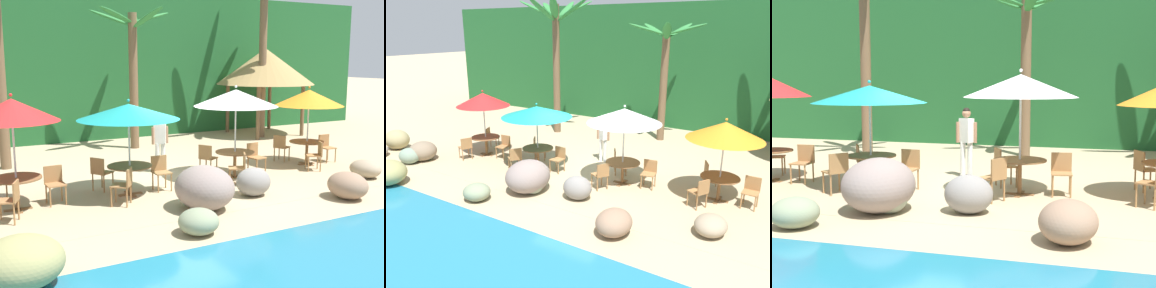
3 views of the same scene
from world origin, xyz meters
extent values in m
plane|color=tan|center=(0.00, 0.00, 0.00)|extent=(120.00, 120.00, 0.00)
cube|color=tan|center=(0.00, 0.00, 0.00)|extent=(18.00, 5.20, 0.01)
cube|color=#1E5628|center=(0.00, 9.00, 3.00)|extent=(28.00, 2.40, 6.00)
ellipsoid|color=gray|center=(-0.42, -2.13, 0.49)|extent=(1.29, 1.48, 0.98)
ellipsoid|color=#94735A|center=(3.00, -3.03, 0.32)|extent=(0.86, 1.02, 0.64)
ellipsoid|color=gray|center=(-0.23, -2.19, 0.31)|extent=(0.76, 0.62, 0.63)
ellipsoid|color=gray|center=(1.15, -1.77, 0.35)|extent=(0.88, 0.76, 0.69)
ellipsoid|color=gray|center=(-1.28, -3.43, 0.25)|extent=(0.80, 0.79, 0.50)
cylinder|color=#9E7042|center=(-3.07, -0.40, 0.23)|extent=(0.04, 0.04, 0.45)
cylinder|color=#9E7042|center=(-3.43, -0.41, 0.23)|extent=(0.04, 0.04, 0.45)
cylinder|color=#9E7042|center=(-3.08, -0.04, 0.23)|extent=(0.04, 0.04, 0.45)
cylinder|color=#9E7042|center=(-3.44, -0.06, 0.23)|extent=(0.04, 0.04, 0.45)
cube|color=#9E7042|center=(-3.25, -0.23, 0.47)|extent=(0.44, 0.44, 0.03)
cube|color=#9E7042|center=(-3.26, -0.03, 0.66)|extent=(0.42, 0.05, 0.42)
cylinder|color=#9E7042|center=(-4.40, 0.74, 0.23)|extent=(0.04, 0.04, 0.45)
cylinder|color=#9E7042|center=(-4.24, 0.42, 0.23)|extent=(0.04, 0.04, 0.45)
cube|color=#9E7042|center=(-4.48, 0.50, 0.47)|extent=(0.56, 0.56, 0.03)
cylinder|color=silver|center=(-1.48, -0.30, 1.08)|extent=(0.04, 0.04, 2.16)
cone|color=teal|center=(-1.48, -0.30, 2.06)|extent=(2.47, 2.47, 0.37)
sphere|color=teal|center=(-1.48, -0.30, 2.32)|extent=(0.07, 0.07, 0.07)
cube|color=brown|center=(-1.48, -0.30, 0.01)|extent=(0.60, 0.12, 0.03)
cube|color=brown|center=(-1.48, -0.30, 0.01)|extent=(0.12, 0.60, 0.03)
cylinder|color=brown|center=(-1.48, -0.30, 0.37)|extent=(0.09, 0.09, 0.71)
cylinder|color=brown|center=(-1.48, -0.30, 0.72)|extent=(1.10, 1.10, 0.03)
cylinder|color=#9E7042|center=(-0.45, -0.49, 0.23)|extent=(0.04, 0.04, 0.45)
cylinder|color=#9E7042|center=(-0.81, -0.49, 0.23)|extent=(0.04, 0.04, 0.45)
cylinder|color=#9E7042|center=(-0.45, -0.14, 0.23)|extent=(0.04, 0.04, 0.45)
cylinder|color=#9E7042|center=(-0.80, -0.13, 0.23)|extent=(0.04, 0.04, 0.45)
cube|color=#9E7042|center=(-0.63, -0.31, 0.47)|extent=(0.43, 0.43, 0.03)
cube|color=#9E7042|center=(-0.62, -0.11, 0.66)|extent=(0.42, 0.04, 0.42)
cylinder|color=#9E7042|center=(-1.89, 0.66, 0.23)|extent=(0.04, 0.04, 0.45)
cylinder|color=#9E7042|center=(-1.70, 0.36, 0.23)|extent=(0.04, 0.04, 0.45)
cylinder|color=#9E7042|center=(-2.19, 0.46, 0.23)|extent=(0.04, 0.04, 0.45)
cylinder|color=#9E7042|center=(-1.99, 0.16, 0.23)|extent=(0.04, 0.04, 0.45)
cube|color=#9E7042|center=(-1.94, 0.41, 0.47)|extent=(0.58, 0.58, 0.03)
cube|color=#9E7042|center=(-2.11, 0.30, 0.66)|extent=(0.26, 0.37, 0.42)
cylinder|color=#9E7042|center=(-2.21, -1.04, 0.23)|extent=(0.04, 0.04, 0.45)
cylinder|color=#9E7042|center=(-2.01, -0.75, 0.23)|extent=(0.04, 0.04, 0.45)
cylinder|color=#9E7042|center=(-1.92, -1.25, 0.23)|extent=(0.04, 0.04, 0.45)
cylinder|color=#9E7042|center=(-1.71, -0.95, 0.23)|extent=(0.04, 0.04, 0.45)
cube|color=#9E7042|center=(-1.96, -1.00, 0.47)|extent=(0.58, 0.58, 0.03)
cube|color=#9E7042|center=(-1.80, -1.11, 0.66)|extent=(0.27, 0.37, 0.42)
cylinder|color=silver|center=(1.75, -0.03, 1.17)|extent=(0.04, 0.04, 2.34)
cone|color=white|center=(1.75, -0.03, 2.24)|extent=(2.32, 2.32, 0.46)
sphere|color=white|center=(1.75, -0.03, 2.55)|extent=(0.07, 0.07, 0.07)
cube|color=brown|center=(1.75, -0.03, 0.01)|extent=(0.60, 0.12, 0.03)
cube|color=brown|center=(1.75, -0.03, 0.01)|extent=(0.12, 0.60, 0.03)
cylinder|color=brown|center=(1.75, -0.03, 0.37)|extent=(0.09, 0.09, 0.71)
cylinder|color=brown|center=(1.75, -0.03, 0.72)|extent=(1.10, 1.10, 0.03)
cylinder|color=#9E7042|center=(2.79, -0.06, 0.23)|extent=(0.04, 0.04, 0.45)
cylinder|color=#9E7042|center=(2.44, -0.11, 0.23)|extent=(0.04, 0.04, 0.45)
cylinder|color=#9E7042|center=(2.74, 0.29, 0.23)|extent=(0.04, 0.04, 0.45)
cylinder|color=#9E7042|center=(2.39, 0.24, 0.23)|extent=(0.04, 0.04, 0.45)
cube|color=#9E7042|center=(2.59, 0.09, 0.47)|extent=(0.47, 0.47, 0.03)
cube|color=#9E7042|center=(2.56, 0.29, 0.66)|extent=(0.42, 0.09, 0.42)
cylinder|color=#9E7042|center=(1.38, 0.95, 0.23)|extent=(0.04, 0.04, 0.45)
cylinder|color=#9E7042|center=(1.56, 0.64, 0.23)|extent=(0.04, 0.04, 0.45)
cylinder|color=#9E7042|center=(1.07, 0.77, 0.23)|extent=(0.04, 0.04, 0.45)
cylinder|color=#9E7042|center=(1.25, 0.46, 0.23)|extent=(0.04, 0.04, 0.45)
cube|color=#9E7042|center=(1.32, 0.70, 0.47)|extent=(0.58, 0.58, 0.03)
cube|color=#9E7042|center=(1.14, 0.60, 0.66)|extent=(0.24, 0.38, 0.42)
cylinder|color=#9E7042|center=(1.08, -0.83, 0.23)|extent=(0.04, 0.04, 0.45)
cylinder|color=#9E7042|center=(1.26, -0.52, 0.23)|extent=(0.04, 0.04, 0.45)
cylinder|color=#9E7042|center=(1.39, -1.01, 0.23)|extent=(0.04, 0.04, 0.45)
cylinder|color=#9E7042|center=(1.57, -0.70, 0.23)|extent=(0.04, 0.04, 0.45)
cube|color=#9E7042|center=(1.32, -0.76, 0.47)|extent=(0.57, 0.57, 0.03)
cube|color=#9E7042|center=(1.50, -0.86, 0.66)|extent=(0.24, 0.38, 0.42)
cylinder|color=#9E7042|center=(4.37, 1.32, 0.23)|extent=(0.04, 0.04, 0.45)
cylinder|color=#9E7042|center=(4.05, 1.16, 0.23)|extent=(0.04, 0.04, 0.45)
cylinder|color=#9E7042|center=(4.21, 0.84, 0.23)|extent=(0.04, 0.04, 0.45)
cube|color=#9E7042|center=(4.29, 1.08, 0.47)|extent=(0.56, 0.56, 0.03)
cube|color=#9E7042|center=(4.11, 0.99, 0.66)|extent=(0.22, 0.39, 0.42)
cylinder|color=#9E7042|center=(4.02, -0.50, 0.23)|extent=(0.04, 0.04, 0.45)
cylinder|color=#9E7042|center=(4.19, -0.19, 0.23)|extent=(0.04, 0.04, 0.45)
cylinder|color=#9E7042|center=(4.34, -0.67, 0.23)|extent=(0.04, 0.04, 0.45)
cube|color=#9E7042|center=(4.27, -0.43, 0.47)|extent=(0.57, 0.57, 0.03)
cylinder|color=brown|center=(-3.80, 4.15, 2.93)|extent=(0.32, 0.32, 5.86)
cylinder|color=brown|center=(0.91, 5.52, 2.46)|extent=(0.32, 0.32, 4.92)
ellipsoid|color=#2D7A38|center=(1.21, 6.27, 4.74)|extent=(0.91, 1.58, 0.69)
ellipsoid|color=#2D7A38|center=(0.22, 5.94, 4.75)|extent=(1.52, 1.12, 0.66)
cylinder|color=white|center=(0.07, 1.54, 0.43)|extent=(0.13, 0.13, 0.86)
cylinder|color=white|center=(0.25, 1.54, 0.43)|extent=(0.13, 0.13, 0.86)
cube|color=silver|center=(0.16, 1.54, 1.15)|extent=(0.39, 0.35, 0.58)
cylinder|color=#9E7051|center=(-0.06, 1.54, 1.10)|extent=(0.08, 0.08, 0.50)
cylinder|color=#9E7051|center=(0.38, 1.54, 1.10)|extent=(0.08, 0.08, 0.50)
sphere|color=#9E7051|center=(0.16, 1.54, 1.56)|extent=(0.21, 0.21, 0.21)
sphere|color=black|center=(0.16, 1.54, 1.61)|extent=(0.18, 0.18, 0.18)
camera|label=1|loc=(-5.47, -11.03, 3.31)|focal=44.71mm
camera|label=2|loc=(6.75, -10.50, 4.82)|focal=35.86mm
camera|label=3|loc=(3.62, -10.51, 2.36)|focal=48.92mm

